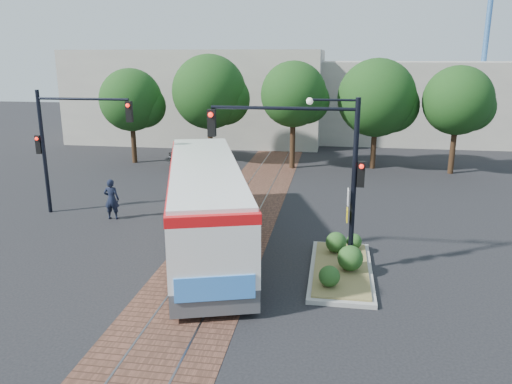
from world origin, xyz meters
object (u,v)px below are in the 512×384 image
(traffic_island, at_px, (342,263))
(parked_car, at_px, (200,161))
(signal_pole_main, at_px, (319,157))
(officer, at_px, (112,199))
(signal_pole_left, at_px, (64,136))
(city_bus, at_px, (205,200))

(traffic_island, xyz_separation_m, parked_car, (-9.44, 15.25, 0.28))
(signal_pole_main, xyz_separation_m, parked_car, (-8.48, 15.16, -3.55))
(traffic_island, height_order, parked_car, parked_car)
(officer, bearing_deg, signal_pole_left, -17.46)
(signal_pole_left, bearing_deg, parked_car, 70.08)
(traffic_island, relative_size, parked_car, 1.25)
(signal_pole_main, bearing_deg, signal_pole_left, 158.55)
(traffic_island, height_order, officer, officer)
(traffic_island, xyz_separation_m, signal_pole_left, (-13.19, 4.89, 3.54))
(city_bus, distance_m, officer, 5.89)
(traffic_island, height_order, signal_pole_left, signal_pole_left)
(traffic_island, distance_m, parked_car, 17.93)
(city_bus, bearing_deg, signal_pole_left, 141.56)
(signal_pole_main, distance_m, officer, 11.17)
(signal_pole_main, height_order, parked_car, signal_pole_main)
(signal_pole_left, bearing_deg, officer, -12.23)
(parked_car, bearing_deg, city_bus, 177.71)
(city_bus, relative_size, signal_pole_main, 2.15)
(officer, bearing_deg, city_bus, 149.47)
(signal_pole_left, relative_size, officer, 3.07)
(parked_car, bearing_deg, traffic_island, -166.90)
(officer, distance_m, parked_car, 10.97)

